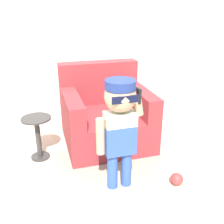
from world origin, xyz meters
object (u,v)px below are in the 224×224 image
armchair (105,116)px  side_table (38,134)px  person_child (120,119)px  toy_ball (177,179)px

armchair → side_table: (-0.82, -0.21, -0.04)m
person_child → toy_ball: size_ratio=8.66×
side_table → toy_ball: size_ratio=4.07×
armchair → toy_ball: bearing=-68.4°
side_table → toy_ball: (1.25, -0.87, -0.24)m
armchair → person_child: person_child is taller
person_child → toy_ball: bearing=-14.4°
person_child → toy_ball: person_child is taller
side_table → toy_ball: side_table is taller
armchair → person_child: bearing=-96.9°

